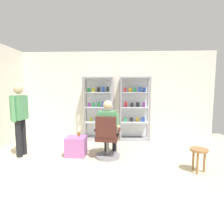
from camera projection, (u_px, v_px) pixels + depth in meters
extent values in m
plane|color=#C6B793|center=(113.00, 183.00, 3.02)|extent=(7.20, 7.20, 0.00)
cube|color=silver|center=(117.00, 95.00, 5.83)|extent=(6.00, 0.10, 2.70)
cylinder|color=gray|center=(84.00, 109.00, 5.43)|extent=(0.05, 0.05, 1.90)
cylinder|color=gray|center=(112.00, 109.00, 5.39)|extent=(0.05, 0.05, 1.90)
cylinder|color=gray|center=(86.00, 108.00, 5.82)|extent=(0.05, 0.05, 1.90)
cylinder|color=gray|center=(113.00, 108.00, 5.79)|extent=(0.05, 0.05, 1.90)
cube|color=gray|center=(98.00, 78.00, 5.50)|extent=(0.90, 0.45, 0.04)
cube|color=gray|center=(99.00, 138.00, 5.72)|extent=(0.90, 0.45, 0.04)
cube|color=silver|center=(99.00, 108.00, 5.82)|extent=(0.84, 0.02, 1.80)
cube|color=silver|center=(99.00, 122.00, 5.65)|extent=(0.82, 0.39, 0.02)
cube|color=#999919|center=(91.00, 119.00, 5.69)|extent=(0.07, 0.04, 0.12)
cube|color=#264CB2|center=(99.00, 120.00, 5.60)|extent=(0.08, 0.04, 0.12)
cube|color=silver|center=(107.00, 119.00, 5.59)|extent=(0.08, 0.06, 0.15)
cube|color=silver|center=(99.00, 107.00, 5.60)|extent=(0.82, 0.39, 0.02)
cube|color=purple|center=(89.00, 105.00, 5.60)|extent=(0.08, 0.04, 0.12)
cube|color=#268C4C|center=(94.00, 105.00, 5.60)|extent=(0.09, 0.05, 0.13)
cube|color=#268C4C|center=(99.00, 104.00, 5.60)|extent=(0.09, 0.04, 0.15)
cube|color=#264CB2|center=(103.00, 104.00, 5.58)|extent=(0.08, 0.05, 0.16)
cube|color=#268C4C|center=(108.00, 104.00, 5.61)|extent=(0.09, 0.05, 0.15)
cube|color=silver|center=(98.00, 92.00, 5.55)|extent=(0.82, 0.39, 0.02)
cube|color=#268C4C|center=(89.00, 90.00, 5.58)|extent=(0.08, 0.05, 0.13)
cube|color=#999919|center=(93.00, 90.00, 5.50)|extent=(0.09, 0.04, 0.12)
cube|color=black|center=(99.00, 90.00, 5.54)|extent=(0.09, 0.04, 0.14)
cube|color=#264CB2|center=(103.00, 89.00, 5.54)|extent=(0.09, 0.05, 0.15)
cube|color=black|center=(108.00, 89.00, 5.48)|extent=(0.08, 0.05, 0.15)
cylinder|color=gray|center=(121.00, 109.00, 5.38)|extent=(0.05, 0.05, 1.90)
cylinder|color=gray|center=(150.00, 110.00, 5.34)|extent=(0.05, 0.05, 1.90)
cylinder|color=gray|center=(121.00, 108.00, 5.78)|extent=(0.05, 0.05, 1.90)
cylinder|color=gray|center=(148.00, 108.00, 5.74)|extent=(0.05, 0.05, 1.90)
cube|color=gray|center=(135.00, 78.00, 5.45)|extent=(0.90, 0.45, 0.04)
cube|color=gray|center=(134.00, 139.00, 5.67)|extent=(0.90, 0.45, 0.04)
cube|color=silver|center=(134.00, 108.00, 5.77)|extent=(0.84, 0.02, 1.80)
cube|color=silver|center=(135.00, 122.00, 5.61)|extent=(0.82, 0.39, 0.02)
cube|color=#268C4C|center=(126.00, 120.00, 5.57)|extent=(0.08, 0.05, 0.13)
cube|color=black|center=(131.00, 120.00, 5.59)|extent=(0.08, 0.05, 0.13)
cube|color=gold|center=(137.00, 119.00, 5.64)|extent=(0.07, 0.04, 0.12)
cube|color=#264CB2|center=(143.00, 119.00, 5.56)|extent=(0.08, 0.04, 0.15)
cube|color=silver|center=(135.00, 107.00, 5.55)|extent=(0.82, 0.39, 0.02)
cube|color=red|center=(126.00, 104.00, 5.58)|extent=(0.09, 0.05, 0.16)
cube|color=black|center=(132.00, 105.00, 5.54)|extent=(0.08, 0.04, 0.13)
cube|color=black|center=(138.00, 105.00, 5.56)|extent=(0.09, 0.06, 0.14)
cube|color=purple|center=(144.00, 104.00, 5.56)|extent=(0.08, 0.05, 0.15)
cube|color=silver|center=(135.00, 92.00, 5.50)|extent=(0.82, 0.39, 0.02)
cube|color=red|center=(125.00, 90.00, 5.48)|extent=(0.08, 0.05, 0.13)
cube|color=gold|center=(130.00, 90.00, 5.51)|extent=(0.09, 0.05, 0.12)
cube|color=#268C4C|center=(135.00, 90.00, 5.48)|extent=(0.08, 0.04, 0.14)
cube|color=#264CB2|center=(140.00, 89.00, 5.47)|extent=(0.09, 0.05, 0.15)
cube|color=#264CB2|center=(144.00, 90.00, 5.52)|extent=(0.09, 0.06, 0.13)
cylinder|color=slate|center=(108.00, 156.00, 4.16)|extent=(0.56, 0.56, 0.06)
cylinder|color=slate|center=(108.00, 147.00, 4.13)|extent=(0.07, 0.07, 0.41)
cube|color=#3F1E19|center=(108.00, 137.00, 4.11)|extent=(0.53, 0.53, 0.10)
cube|color=#3F1E19|center=(106.00, 127.00, 3.87)|extent=(0.45, 0.13, 0.45)
cube|color=#3F1E19|center=(119.00, 130.00, 4.05)|extent=(0.07, 0.30, 0.04)
cube|color=#3F1E19|center=(96.00, 129.00, 4.12)|extent=(0.07, 0.30, 0.04)
cylinder|color=black|center=(113.00, 131.00, 4.28)|extent=(0.18, 0.41, 0.14)
cylinder|color=black|center=(114.00, 141.00, 4.51)|extent=(0.11, 0.11, 0.56)
cylinder|color=black|center=(105.00, 131.00, 4.31)|extent=(0.18, 0.41, 0.14)
cylinder|color=black|center=(106.00, 140.00, 4.54)|extent=(0.11, 0.11, 0.56)
cube|color=#4C8C59|center=(108.00, 122.00, 4.07)|extent=(0.38, 0.26, 0.50)
sphere|color=tan|center=(108.00, 105.00, 4.02)|extent=(0.20, 0.20, 0.20)
cylinder|color=#4C8C59|center=(117.00, 119.00, 4.03)|extent=(0.09, 0.09, 0.28)
cylinder|color=tan|center=(118.00, 127.00, 4.23)|extent=(0.11, 0.31, 0.08)
cylinder|color=#4C8C59|center=(99.00, 119.00, 4.09)|extent=(0.09, 0.09, 0.28)
cylinder|color=tan|center=(101.00, 127.00, 4.29)|extent=(0.11, 0.31, 0.08)
cube|color=#9E599E|center=(76.00, 146.00, 4.26)|extent=(0.46, 0.42, 0.44)
cylinder|color=brown|center=(79.00, 134.00, 4.27)|extent=(0.06, 0.06, 0.10)
cylinder|color=black|center=(19.00, 139.00, 4.14)|extent=(0.13, 0.13, 0.85)
cylinder|color=#4C8C59|center=(13.00, 110.00, 3.94)|extent=(0.09, 0.09, 0.55)
cylinder|color=black|center=(23.00, 137.00, 4.32)|extent=(0.13, 0.13, 0.85)
cylinder|color=#4C8C59|center=(25.00, 108.00, 4.37)|extent=(0.09, 0.09, 0.55)
cube|color=#4C8C59|center=(19.00, 107.00, 4.15)|extent=(0.24, 0.37, 0.55)
sphere|color=tan|center=(18.00, 89.00, 4.10)|extent=(0.20, 0.20, 0.20)
cylinder|color=olive|center=(199.00, 150.00, 3.36)|extent=(0.32, 0.32, 0.04)
cylinder|color=olive|center=(204.00, 162.00, 3.38)|extent=(0.04, 0.04, 0.41)
cylinder|color=olive|center=(193.00, 159.00, 3.48)|extent=(0.04, 0.04, 0.41)
cylinder|color=olive|center=(197.00, 163.00, 3.30)|extent=(0.04, 0.04, 0.41)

